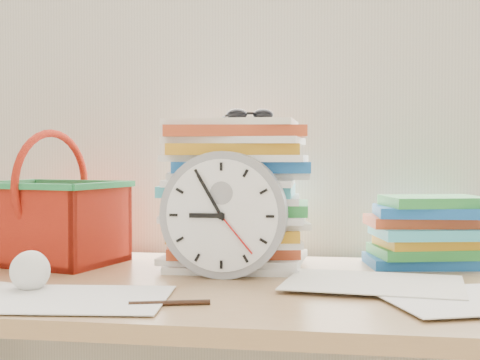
% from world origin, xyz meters
% --- Properties ---
extents(curtain, '(2.40, 0.01, 2.50)m').
position_xyz_m(curtain, '(0.00, 1.98, 1.30)').
color(curtain, beige).
rests_on(curtain, room_shell).
extents(desk, '(1.40, 0.70, 0.75)m').
position_xyz_m(desk, '(0.00, 1.60, 0.68)').
color(desk, '#A2784C').
rests_on(desk, ground).
extents(paper_stack, '(0.35, 0.30, 0.32)m').
position_xyz_m(paper_stack, '(0.03, 1.78, 0.91)').
color(paper_stack, white).
rests_on(paper_stack, desk).
extents(clock, '(0.25, 0.05, 0.25)m').
position_xyz_m(clock, '(0.03, 1.64, 0.88)').
color(clock, gray).
rests_on(clock, desk).
extents(sunglasses, '(0.14, 0.13, 0.03)m').
position_xyz_m(sunglasses, '(0.06, 1.79, 1.09)').
color(sunglasses, black).
rests_on(sunglasses, paper_stack).
extents(book_stack, '(0.29, 0.24, 0.16)m').
position_xyz_m(book_stack, '(0.44, 1.84, 0.83)').
color(book_stack, white).
rests_on(book_stack, desk).
extents(basket, '(0.34, 0.30, 0.30)m').
position_xyz_m(basket, '(-0.39, 1.76, 0.90)').
color(basket, red).
rests_on(basket, desk).
extents(crumpled_ball, '(0.07, 0.07, 0.07)m').
position_xyz_m(crumpled_ball, '(-0.30, 1.45, 0.79)').
color(crumpled_ball, white).
rests_on(crumpled_ball, desk).
extents(pen, '(0.13, 0.05, 0.01)m').
position_xyz_m(pen, '(-0.01, 1.38, 0.75)').
color(pen, black).
rests_on(pen, desk).
extents(scattered_papers, '(1.26, 0.42, 0.02)m').
position_xyz_m(scattered_papers, '(0.00, 1.60, 0.76)').
color(scattered_papers, white).
rests_on(scattered_papers, desk).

